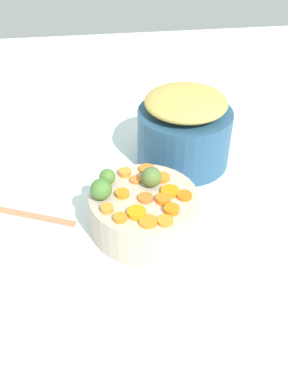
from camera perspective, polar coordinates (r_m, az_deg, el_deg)
tabletop at (r=0.96m, az=-0.75°, el=-4.47°), size 2.40×2.40×0.02m
serving_bowl_carrots at (r=0.91m, az=0.00°, el=-2.68°), size 0.22×0.22×0.09m
metal_pot at (r=1.11m, az=5.21°, el=7.19°), size 0.23×0.23×0.14m
stuffing_mound at (r=1.06m, az=5.51°, el=11.61°), size 0.20×0.20×0.05m
carrot_slice_0 at (r=0.82m, az=2.78°, el=-3.78°), size 0.03×0.03×0.01m
carrot_slice_1 at (r=0.85m, az=-4.85°, el=-2.20°), size 0.03×0.03×0.01m
carrot_slice_2 at (r=0.84m, az=-0.98°, el=-2.73°), size 0.04×0.04×0.01m
carrot_slice_3 at (r=0.87m, az=2.56°, el=-0.96°), size 0.04×0.04×0.01m
carrot_slice_4 at (r=0.87m, az=0.20°, el=-0.79°), size 0.04×0.04×0.01m
carrot_slice_5 at (r=0.84m, az=3.61°, el=-2.29°), size 0.03×0.03×0.01m
carrot_slice_6 at (r=0.95m, az=0.36°, el=3.02°), size 0.05×0.05×0.01m
carrot_slice_7 at (r=0.82m, az=0.54°, el=-3.88°), size 0.04×0.04×0.01m
carrot_slice_8 at (r=0.89m, az=3.41°, el=0.10°), size 0.05×0.05×0.01m
carrot_slice_9 at (r=0.94m, az=-2.51°, el=2.55°), size 0.04×0.04×0.01m
carrot_slice_10 at (r=0.92m, az=-0.84°, el=1.61°), size 0.03×0.03×0.01m
carrot_slice_11 at (r=0.88m, az=5.29°, el=-0.47°), size 0.04×0.04×0.01m
carrot_slice_12 at (r=0.88m, az=-2.85°, el=-0.21°), size 0.04×0.04×0.01m
carrot_slice_13 at (r=0.92m, az=2.38°, el=1.89°), size 0.04×0.04×0.01m
carrot_slice_14 at (r=0.83m, az=-3.14°, el=-3.40°), size 0.03×0.03×0.01m
brussels_sprout_0 at (r=0.91m, az=-4.83°, el=1.97°), size 0.03×0.03×0.03m
brussels_sprout_1 at (r=0.90m, az=0.95°, el=1.97°), size 0.04×0.04×0.04m
brussels_sprout_2 at (r=0.87m, az=-5.64°, el=0.35°), size 0.04×0.04×0.04m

